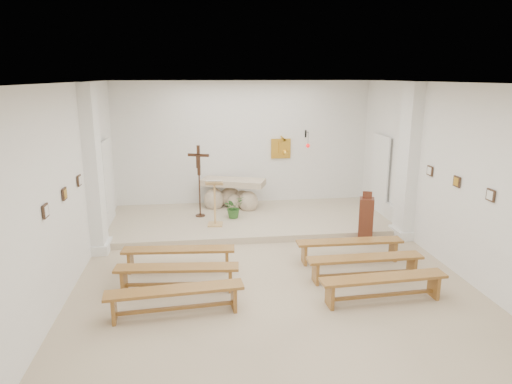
{
  "coord_description": "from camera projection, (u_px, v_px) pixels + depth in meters",
  "views": [
    {
      "loc": [
        -1.28,
        -7.45,
        3.61
      ],
      "look_at": [
        -0.09,
        1.6,
        1.28
      ],
      "focal_mm": 32.0,
      "sensor_mm": 36.0,
      "label": 1
    }
  ],
  "objects": [
    {
      "name": "bench_right_front",
      "position": [
        349.0,
        246.0,
        9.07
      ],
      "size": [
        2.12,
        0.38,
        0.45
      ],
      "rotation": [
        0.0,
        0.0,
        -0.02
      ],
      "color": "olive",
      "rests_on": "ground"
    },
    {
      "name": "pilaster_left",
      "position": [
        94.0,
        170.0,
        9.27
      ],
      "size": [
        0.26,
        0.55,
        3.5
      ],
      "primitive_type": "cube",
      "color": "white",
      "rests_on": "ground"
    },
    {
      "name": "station_frame_left_mid",
      "position": [
        65.0,
        194.0,
        7.54
      ],
      "size": [
        0.03,
        0.2,
        0.2
      ],
      "primitive_type": "cube",
      "color": "#3B2719",
      "rests_on": "wall_left"
    },
    {
      "name": "wall_left",
      "position": [
        60.0,
        195.0,
        7.33
      ],
      "size": [
        0.02,
        10.0,
        3.5
      ],
      "primitive_type": "cube",
      "color": "silver",
      "rests_on": "ground"
    },
    {
      "name": "pilaster_right",
      "position": [
        408.0,
        162.0,
        10.12
      ],
      "size": [
        0.26,
        0.55,
        3.5
      ],
      "primitive_type": "cube",
      "color": "white",
      "rests_on": "ground"
    },
    {
      "name": "bench_left_second",
      "position": [
        177.0,
        272.0,
        7.83
      ],
      "size": [
        2.14,
        0.53,
        0.45
      ],
      "rotation": [
        0.0,
        0.0,
        -0.09
      ],
      "color": "olive",
      "rests_on": "ground"
    },
    {
      "name": "bench_left_third",
      "position": [
        175.0,
        295.0,
        7.01
      ],
      "size": [
        2.14,
        0.5,
        0.45
      ],
      "rotation": [
        0.0,
        0.0,
        0.08
      ],
      "color": "olive",
      "rests_on": "ground"
    },
    {
      "name": "sanctuary_lamp",
      "position": [
        308.0,
        144.0,
        12.5
      ],
      "size": [
        0.11,
        0.36,
        0.44
      ],
      "color": "black",
      "rests_on": "wall_back"
    },
    {
      "name": "station_frame_right_mid",
      "position": [
        457.0,
        182.0,
        8.41
      ],
      "size": [
        0.03,
        0.2,
        0.2
      ],
      "primitive_type": "cube",
      "color": "#3B2719",
      "rests_on": "wall_right"
    },
    {
      "name": "gold_wall_relief",
      "position": [
        281.0,
        149.0,
        12.7
      ],
      "size": [
        0.55,
        0.04,
        0.55
      ],
      "primitive_type": "cube",
      "color": "gold",
      "rests_on": "wall_back"
    },
    {
      "name": "radiator_left",
      "position": [
        103.0,
        228.0,
        10.3
      ],
      "size": [
        0.1,
        0.85,
        0.52
      ],
      "primitive_type": "cube",
      "color": "silver",
      "rests_on": "ground"
    },
    {
      "name": "ceiling",
      "position": [
        274.0,
        84.0,
        7.34
      ],
      "size": [
        7.0,
        10.0,
        0.02
      ],
      "primitive_type": "cube",
      "color": "silver",
      "rests_on": "wall_back"
    },
    {
      "name": "bench_right_third",
      "position": [
        383.0,
        283.0,
        7.44
      ],
      "size": [
        2.13,
        0.45,
        0.45
      ],
      "rotation": [
        0.0,
        0.0,
        0.05
      ],
      "color": "olive",
      "rests_on": "ground"
    },
    {
      "name": "donation_pedestal",
      "position": [
        366.0,
        220.0,
        10.13
      ],
      "size": [
        0.4,
        0.4,
        1.16
      ],
      "rotation": [
        0.0,
        0.0,
        -0.35
      ],
      "color": "brown",
      "rests_on": "ground"
    },
    {
      "name": "radiator_right",
      "position": [
        392.0,
        217.0,
        11.17
      ],
      "size": [
        0.1,
        0.85,
        0.52
      ],
      "primitive_type": "cube",
      "color": "silver",
      "rests_on": "ground"
    },
    {
      "name": "station_frame_left_front",
      "position": [
        46.0,
        211.0,
        6.57
      ],
      "size": [
        0.03,
        0.2,
        0.2
      ],
      "primitive_type": "cube",
      "color": "#3B2719",
      "rests_on": "wall_left"
    },
    {
      "name": "ground",
      "position": [
        272.0,
        283.0,
        8.21
      ],
      "size": [
        7.0,
        10.0,
        0.0
      ],
      "primitive_type": "cube",
      "color": "#CAB492",
      "rests_on": "ground"
    },
    {
      "name": "station_frame_right_front",
      "position": [
        491.0,
        195.0,
        7.45
      ],
      "size": [
        0.03,
        0.2,
        0.2
      ],
      "primitive_type": "cube",
      "color": "#3B2719",
      "rests_on": "wall_right"
    },
    {
      "name": "bench_left_front",
      "position": [
        179.0,
        254.0,
        8.64
      ],
      "size": [
        2.14,
        0.51,
        0.45
      ],
      "rotation": [
        0.0,
        0.0,
        -0.08
      ],
      "color": "olive",
      "rests_on": "ground"
    },
    {
      "name": "station_frame_right_rear",
      "position": [
        430.0,
        171.0,
        9.37
      ],
      "size": [
        0.03,
        0.2,
        0.2
      ],
      "primitive_type": "cube",
      "color": "#3B2719",
      "rests_on": "wall_right"
    },
    {
      "name": "altar",
      "position": [
        232.0,
        196.0,
        12.28
      ],
      "size": [
        1.8,
        1.2,
        0.87
      ],
      "rotation": [
        0.0,
        0.0,
        -0.36
      ],
      "color": "beige",
      "rests_on": "sanctuary_platform"
    },
    {
      "name": "station_frame_left_rear",
      "position": [
        79.0,
        180.0,
        8.5
      ],
      "size": [
        0.03,
        0.2,
        0.2
      ],
      "primitive_type": "cube",
      "color": "#3B2719",
      "rests_on": "wall_left"
    },
    {
      "name": "crucifix_stand",
      "position": [
        199.0,
        176.0,
        11.34
      ],
      "size": [
        0.53,
        0.24,
        1.81
      ],
      "rotation": [
        0.0,
        0.0,
        -0.37
      ],
      "color": "#3B2213",
      "rests_on": "sanctuary_platform"
    },
    {
      "name": "bench_right_second",
      "position": [
        365.0,
        262.0,
        8.25
      ],
      "size": [
        2.12,
        0.36,
        0.45
      ],
      "rotation": [
        0.0,
        0.0,
        0.01
      ],
      "color": "olive",
      "rests_on": "ground"
    },
    {
      "name": "wall_back",
      "position": [
        243.0,
        146.0,
        12.57
      ],
      "size": [
        7.0,
        0.02,
        3.5
      ],
      "primitive_type": "cube",
      "color": "silver",
      "rests_on": "ground"
    },
    {
      "name": "potted_plant",
      "position": [
        234.0,
        207.0,
        11.41
      ],
      "size": [
        0.65,
        0.64,
        0.55
      ],
      "primitive_type": "imported",
      "rotation": [
        0.0,
        0.0,
        0.65
      ],
      "color": "#306026",
      "rests_on": "sanctuary_platform"
    },
    {
      "name": "sanctuary_platform",
      "position": [
        250.0,
        220.0,
        11.55
      ],
      "size": [
        6.98,
        3.0,
        0.15
      ],
      "primitive_type": "cube",
      "color": "tan",
      "rests_on": "ground"
    },
    {
      "name": "lectern",
      "position": [
        215.0,
        203.0,
        10.75
      ],
      "size": [
        0.44,
        0.39,
        1.14
      ],
      "rotation": [
        0.0,
        0.0,
        -0.12
      ],
      "color": "tan",
      "rests_on": "sanctuary_platform"
    },
    {
      "name": "wall_right",
      "position": [
        464.0,
        182.0,
        8.21
      ],
      "size": [
        0.02,
        10.0,
        3.5
      ],
      "primitive_type": "cube",
      "color": "silver",
      "rests_on": "ground"
    }
  ]
}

